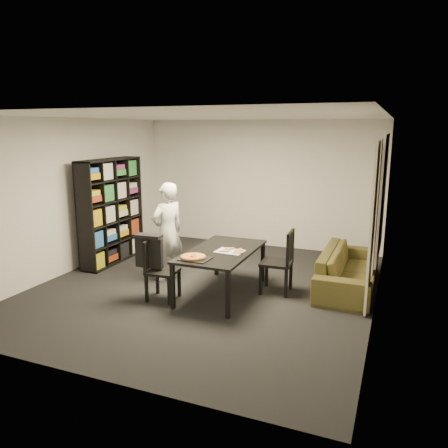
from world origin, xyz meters
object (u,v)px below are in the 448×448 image
at_px(chair_left, 157,265).
at_px(pepperoni_pizza, 193,257).
at_px(dining_table, 221,254).
at_px(bookshelf, 111,211).
at_px(chair_right, 283,258).
at_px(person, 168,232).
at_px(sofa, 349,269).
at_px(baking_tray, 195,259).

height_order(chair_left, pepperoni_pizza, chair_left).
bearing_deg(chair_left, dining_table, -60.63).
relative_size(bookshelf, chair_right, 1.98).
xyz_separation_m(person, sofa, (2.77, 0.73, -0.50)).
bearing_deg(sofa, person, 104.70).
height_order(bookshelf, person, bookshelf).
bearing_deg(chair_left, pepperoni_pizza, -95.73).
distance_m(bookshelf, baking_tray, 2.69).
bearing_deg(pepperoni_pizza, chair_right, 42.04).
xyz_separation_m(bookshelf, chair_right, (3.32, -0.38, -0.40)).
relative_size(bookshelf, sofa, 0.94).
bearing_deg(dining_table, bookshelf, 162.87).
height_order(baking_tray, pepperoni_pizza, pepperoni_pizza).
bearing_deg(dining_table, baking_tray, -106.07).
bearing_deg(baking_tray, bookshelf, 150.46).
relative_size(bookshelf, dining_table, 1.17).
height_order(dining_table, chair_right, chair_right).
xyz_separation_m(dining_table, pepperoni_pizza, (-0.20, -0.54, 0.09)).
height_order(chair_left, sofa, chair_left).
xyz_separation_m(chair_right, sofa, (0.90, 0.62, -0.25)).
distance_m(dining_table, pepperoni_pizza, 0.58).
bearing_deg(bookshelf, pepperoni_pizza, -29.67).
distance_m(bookshelf, person, 1.53).
distance_m(dining_table, baking_tray, 0.58).
distance_m(chair_right, pepperoni_pizza, 1.39).
height_order(dining_table, sofa, dining_table).
height_order(dining_table, pepperoni_pizza, pepperoni_pizza).
bearing_deg(bookshelf, dining_table, -17.13).
distance_m(dining_table, sofa, 2.02).
bearing_deg(pepperoni_pizza, sofa, 38.67).
xyz_separation_m(dining_table, person, (-1.05, 0.27, 0.18)).
xyz_separation_m(baking_tray, sofa, (1.88, 1.55, -0.39)).
bearing_deg(person, sofa, 129.53).
height_order(dining_table, baking_tray, baking_tray).
distance_m(bookshelf, pepperoni_pizza, 2.65).
distance_m(chair_right, baking_tray, 1.37).
xyz_separation_m(baking_tray, pepperoni_pizza, (-0.04, 0.01, 0.02)).
relative_size(chair_left, chair_right, 0.92).
bearing_deg(person, bookshelf, -84.18).
xyz_separation_m(dining_table, baking_tray, (-0.16, -0.55, 0.07)).
bearing_deg(chair_right, baking_tray, -49.48).
bearing_deg(chair_left, sofa, -63.24).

